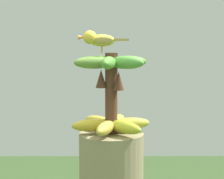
# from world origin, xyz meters

# --- Properties ---
(banana_bunch) EXTENTS (0.27, 0.27, 0.27)m
(banana_bunch) POSITION_xyz_m (0.00, -0.00, 1.35)
(banana_bunch) COLOR #4C2D1E
(banana_bunch) RESTS_ON banana_tree
(perched_bird) EXTENTS (0.05, 0.17, 0.07)m
(perched_bird) POSITION_xyz_m (-0.01, -0.04, 1.53)
(perched_bird) COLOR #C68933
(perched_bird) RESTS_ON banana_bunch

